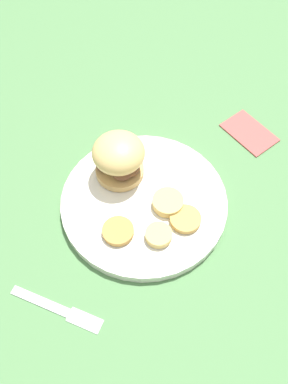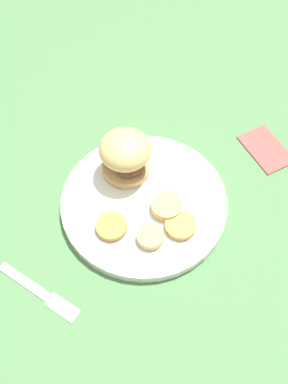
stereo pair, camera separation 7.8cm
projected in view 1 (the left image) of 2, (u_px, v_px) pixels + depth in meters
name	position (u px, v px, depth m)	size (l,w,h in m)	color
ground_plane	(144.00, 205.00, 0.82)	(4.00, 4.00, 0.00)	#4C7A47
dinner_plate	(144.00, 202.00, 0.81)	(0.30, 0.30, 0.02)	white
sandwich	(119.00, 158.00, 0.80)	(0.09, 0.09, 0.09)	tan
potato_round_0	(168.00, 202.00, 0.79)	(0.06, 0.06, 0.02)	#DBB766
potato_round_1	(185.00, 219.00, 0.78)	(0.05, 0.05, 0.01)	tan
potato_round_2	(118.00, 231.00, 0.77)	(0.05, 0.05, 0.01)	#BC8942
potato_round_3	(159.00, 235.00, 0.76)	(0.05, 0.05, 0.01)	#DBB766
fork	(58.00, 309.00, 0.72)	(0.14, 0.11, 0.00)	silver
napkin	(249.00, 132.00, 0.91)	(0.11, 0.07, 0.01)	#B24C47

